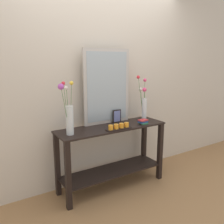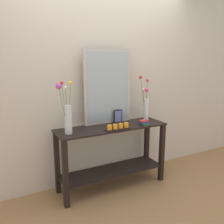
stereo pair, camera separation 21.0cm
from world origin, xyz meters
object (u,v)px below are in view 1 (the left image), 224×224
(mirror_leaning, at_px, (107,87))
(console_table, at_px, (112,150))
(picture_frame_small, at_px, (117,116))
(tall_vase_left, at_px, (69,115))
(book_stack, at_px, (143,122))
(vase_right, at_px, (144,103))
(candle_tray, at_px, (119,127))

(mirror_leaning, bearing_deg, console_table, -101.57)
(console_table, relative_size, picture_frame_small, 8.27)
(tall_vase_left, relative_size, book_stack, 4.80)
(vase_right, height_order, picture_frame_small, vase_right)
(book_stack, bearing_deg, console_table, 164.75)
(mirror_leaning, distance_m, candle_tray, 0.55)
(tall_vase_left, relative_size, picture_frame_small, 3.46)
(mirror_leaning, height_order, vase_right, mirror_leaning)
(console_table, height_order, book_stack, book_stack)
(candle_tray, bearing_deg, book_stack, 5.44)
(picture_frame_small, bearing_deg, vase_right, -9.67)
(console_table, xyz_separation_m, book_stack, (0.40, -0.11, 0.34))
(candle_tray, bearing_deg, picture_frame_small, 61.03)
(console_table, relative_size, tall_vase_left, 2.39)
(mirror_leaning, height_order, picture_frame_small, mirror_leaning)
(console_table, xyz_separation_m, vase_right, (0.54, 0.06, 0.55))
(mirror_leaning, xyz_separation_m, picture_frame_small, (0.12, -0.05, -0.38))
(mirror_leaning, distance_m, picture_frame_small, 0.40)
(candle_tray, bearing_deg, tall_vase_left, 169.01)
(console_table, distance_m, vase_right, 0.77)
(mirror_leaning, relative_size, tall_vase_left, 1.61)
(picture_frame_small, bearing_deg, mirror_leaning, 157.42)
(console_table, xyz_separation_m, tall_vase_left, (-0.57, -0.04, 0.54))
(console_table, height_order, picture_frame_small, picture_frame_small)
(vase_right, bearing_deg, book_stack, -129.74)
(book_stack, bearing_deg, mirror_leaning, 141.90)
(vase_right, height_order, candle_tray, vase_right)
(mirror_leaning, distance_m, tall_vase_left, 0.68)
(picture_frame_small, distance_m, book_stack, 0.35)
(picture_frame_small, bearing_deg, tall_vase_left, -167.28)
(mirror_leaning, height_order, candle_tray, mirror_leaning)
(candle_tray, bearing_deg, vase_right, 21.10)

